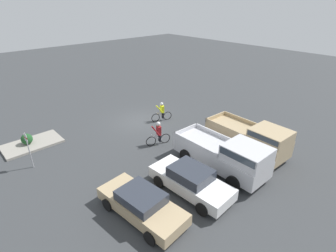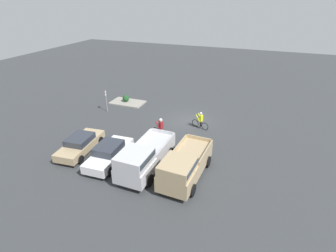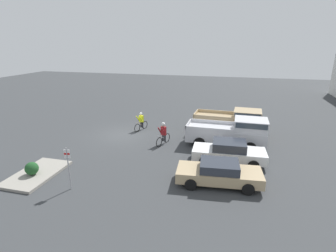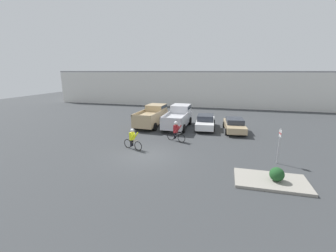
{
  "view_description": "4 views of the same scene",
  "coord_description": "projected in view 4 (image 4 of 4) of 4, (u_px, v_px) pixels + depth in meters",
  "views": [
    {
      "loc": [
        11.25,
        15.61,
        9.0
      ],
      "look_at": [
        0.55,
        3.96,
        1.2
      ],
      "focal_mm": 28.0,
      "sensor_mm": 36.0,
      "label": 1
    },
    {
      "loc": [
        -6.34,
        21.7,
        10.73
      ],
      "look_at": [
        0.55,
        3.96,
        1.2
      ],
      "focal_mm": 28.0,
      "sensor_mm": 36.0,
      "label": 2
    },
    {
      "loc": [
        18.69,
        8.66,
        7.23
      ],
      "look_at": [
        0.55,
        3.96,
        1.2
      ],
      "focal_mm": 28.0,
      "sensor_mm": 36.0,
      "label": 3
    },
    {
      "loc": [
        5.12,
        -13.64,
        5.67
      ],
      "look_at": [
        0.55,
        3.96,
        1.2
      ],
      "focal_mm": 24.0,
      "sensor_mm": 36.0,
      "label": 4
    }
  ],
  "objects": [
    {
      "name": "fire_lane_sign",
      "position": [
        279.0,
        142.0,
        13.82
      ],
      "size": [
        0.07,
        0.3,
        2.29
      ],
      "color": "#9E9EA3",
      "rests_on": "ground_plane"
    },
    {
      "name": "cyclist_0",
      "position": [
        176.0,
        131.0,
        18.46
      ],
      "size": [
        1.66,
        0.66,
        1.71
      ],
      "color": "black",
      "rests_on": "ground_plane"
    },
    {
      "name": "pickup_truck_0",
      "position": [
        152.0,
        115.0,
        23.76
      ],
      "size": [
        2.43,
        5.35,
        2.08
      ],
      "color": "tan",
      "rests_on": "ground_plane"
    },
    {
      "name": "ground_plane",
      "position": [
        146.0,
        156.0,
        15.42
      ],
      "size": [
        80.0,
        80.0,
        0.0
      ],
      "primitive_type": "plane",
      "color": "#383A3D"
    },
    {
      "name": "sedan_0",
      "position": [
        205.0,
        122.0,
        22.51
      ],
      "size": [
        2.07,
        4.53,
        1.42
      ],
      "color": "white",
      "rests_on": "ground_plane"
    },
    {
      "name": "pickup_truck_1",
      "position": [
        178.0,
        116.0,
        23.22
      ],
      "size": [
        2.3,
        5.61,
        2.13
      ],
      "color": "silver",
      "rests_on": "ground_plane"
    },
    {
      "name": "shrub",
      "position": [
        277.0,
        174.0,
        11.51
      ],
      "size": [
        0.73,
        0.73,
        0.73
      ],
      "color": "#1E4C23",
      "rests_on": "curb_island"
    },
    {
      "name": "curb_island",
      "position": [
        271.0,
        181.0,
        11.73
      ],
      "size": [
        3.65,
        2.16,
        0.15
      ],
      "primitive_type": "cube",
      "color": "gray",
      "rests_on": "ground_plane"
    },
    {
      "name": "cyclist_1",
      "position": [
        132.0,
        139.0,
        16.59
      ],
      "size": [
        1.66,
        0.66,
        1.58
      ],
      "color": "black",
      "rests_on": "ground_plane"
    },
    {
      "name": "sedan_1",
      "position": [
        234.0,
        125.0,
        21.46
      ],
      "size": [
        2.21,
        4.57,
        1.28
      ],
      "color": "tan",
      "rests_on": "ground_plane"
    },
    {
      "name": "warehouse_building",
      "position": [
        198.0,
        87.0,
        41.41
      ],
      "size": [
        48.7,
        12.73,
        5.66
      ],
      "color": "silver",
      "rests_on": "ground_plane"
    }
  ]
}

